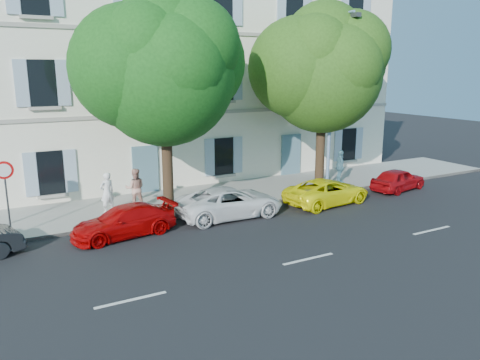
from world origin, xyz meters
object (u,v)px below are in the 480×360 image
car_red_hatchback (398,179)px  pedestrian_b (135,188)px  car_red_coupe (124,221)px  street_lamp (333,93)px  pedestrian_c (340,167)px  car_yellow_supercar (327,191)px  tree_left (164,75)px  car_white_coupe (230,202)px  pedestrian_a (107,192)px  tree_right (323,75)px  road_sign (5,183)px

car_red_hatchback → pedestrian_b: bearing=66.2°
car_red_coupe → street_lamp: bearing=90.2°
pedestrian_c → street_lamp: bearing=142.6°
car_red_coupe → car_yellow_supercar: bearing=81.1°
tree_left → car_white_coupe: bearing=-33.7°
car_red_coupe → pedestrian_a: 2.91m
street_lamp → pedestrian_a: 11.82m
car_yellow_supercar → tree_left: size_ratio=0.48×
street_lamp → tree_right: bearing=105.1°
street_lamp → pedestrian_c: size_ratio=4.75×
street_lamp → car_red_coupe: bearing=-172.0°
car_white_coupe → road_sign: size_ratio=1.64×
tree_left → tree_right: size_ratio=1.00×
car_red_coupe → road_sign: road_sign is taller
car_white_coupe → tree_left: 5.92m
car_red_hatchback → road_sign: (-18.23, 1.49, 1.60)m
car_white_coupe → tree_right: bearing=-71.4°
street_lamp → pedestrian_c: (1.33, 0.75, -3.99)m
car_red_hatchback → tree_right: tree_right is taller
road_sign → car_yellow_supercar: bearing=-7.3°
car_yellow_supercar → pedestrian_c: (2.88, 2.50, 0.46)m
tree_right → street_lamp: size_ratio=1.04×
car_red_coupe → pedestrian_c: size_ratio=2.19×
car_white_coupe → pedestrian_b: (-3.29, 2.77, 0.40)m
car_white_coupe → pedestrian_c: 8.10m
tree_left → car_red_hatchback: bearing=-7.8°
car_yellow_supercar → pedestrian_c: 3.84m
tree_right → road_sign: tree_right is taller
car_red_coupe → pedestrian_b: (1.32, 2.97, 0.47)m
tree_left → street_lamp: (8.70, -0.12, -0.89)m
tree_left → tree_right: 8.55m
tree_right → street_lamp: 1.09m
pedestrian_b → pedestrian_c: pedestrian_c is taller
tree_right → street_lamp: (0.17, -0.63, -0.87)m
tree_left → pedestrian_b: 5.17m
pedestrian_b → car_red_coupe: bearing=81.7°
tree_left → street_lamp: tree_left is taller
pedestrian_a → car_yellow_supercar: bearing=146.2°
car_red_hatchback → tree_left: 13.26m
tree_right → pedestrian_a: bearing=176.4°
tree_left → pedestrian_c: tree_left is taller
car_white_coupe → pedestrian_c: (7.81, 2.10, 0.41)m
car_white_coupe → tree_left: size_ratio=0.52×
street_lamp → car_red_hatchback: bearing=-24.5°
tree_left → tree_right: tree_right is taller
car_yellow_supercar → pedestrian_b: (-8.22, 3.16, 0.44)m
road_sign → tree_left: bearing=1.4°
road_sign → street_lamp: street_lamp is taller
street_lamp → pedestrian_c: 4.27m
pedestrian_b → car_white_coupe: bearing=155.7°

